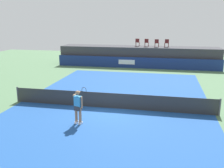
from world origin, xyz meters
TOP-DOWN VIEW (x-y plane):
  - ground_plane at (0.00, 3.00)m, footprint 48.00×48.00m
  - court_inner at (0.00, 0.00)m, footprint 12.00×22.00m
  - sponsor_wall at (-0.00, 13.50)m, footprint 18.00×0.22m
  - spectator_platform at (0.00, 15.30)m, footprint 18.00×2.80m
  - spectator_chair_far_left at (-0.14, 15.50)m, footprint 0.48×0.48m
  - spectator_chair_left at (0.91, 15.35)m, footprint 0.46×0.46m
  - spectator_chair_center at (2.07, 14.97)m, footprint 0.47×0.47m
  - spectator_chair_right at (3.16, 15.24)m, footprint 0.48×0.48m
  - tennis_net at (0.00, 0.00)m, footprint 12.40×0.02m
  - net_post_near at (-6.20, 0.00)m, footprint 0.10×0.10m
  - net_post_far at (6.20, 0.00)m, footprint 0.10×0.10m
  - tennis_player at (-1.14, -2.65)m, footprint 0.56×1.23m

SIDE VIEW (x-z plane):
  - ground_plane at x=0.00m, z-range 0.00..0.00m
  - court_inner at x=0.00m, z-range 0.00..0.00m
  - tennis_net at x=0.00m, z-range 0.00..0.95m
  - net_post_near at x=-6.20m, z-range 0.00..1.00m
  - net_post_far at x=6.20m, z-range 0.00..1.00m
  - sponsor_wall at x=0.00m, z-range 0.00..1.20m
  - tennis_player at x=-1.14m, z-range 0.07..1.84m
  - spectator_platform at x=0.00m, z-range 0.00..2.20m
  - spectator_chair_far_left at x=-0.14m, z-range 2.25..3.14m
  - spectator_chair_left at x=0.91m, z-range 2.25..3.14m
  - spectator_chair_center at x=2.07m, z-range 2.25..3.14m
  - spectator_chair_right at x=3.16m, z-range 2.25..3.14m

